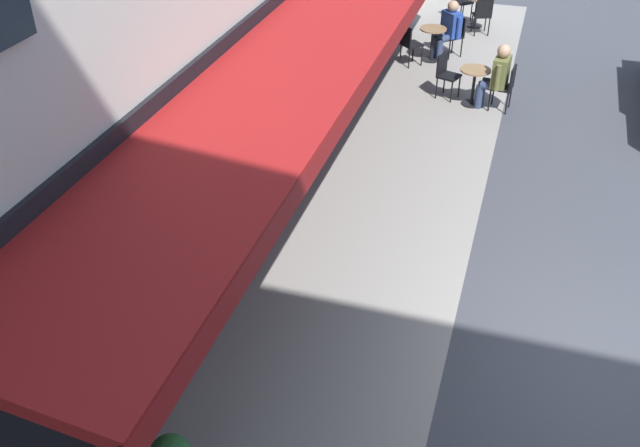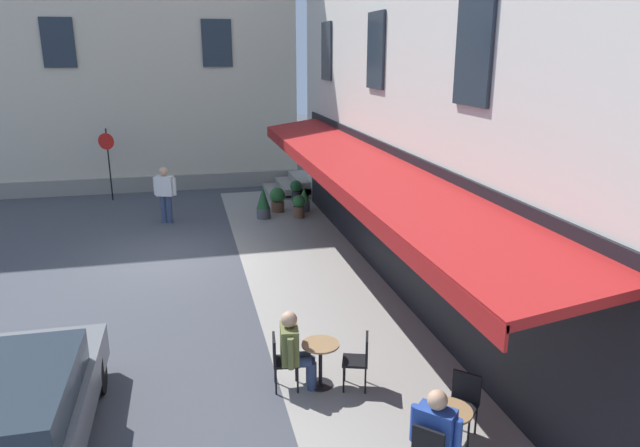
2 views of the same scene
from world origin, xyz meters
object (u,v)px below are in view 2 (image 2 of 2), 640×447
Objects in this scene: cafe_chair_black_under_awning at (464,399)px; no_parking_sign at (108,151)px; potted_plant_under_sign at (263,203)px; parked_car_grey at (12,416)px; seated_patron_in_blue at (437,431)px; potted_plant_entrance_right at (304,200)px; cafe_table_streetside at (448,427)px; cafe_chair_black_corner_left at (281,357)px; potted_plant_mid_terrace at (299,206)px; seated_companion_in_olive at (294,348)px; potted_plant_entrance_left at (278,199)px; walking_pedestrian_in_white at (165,191)px; cafe_chair_black_back_row at (360,357)px; cafe_table_near_entrance at (320,358)px; potted_plant_by_steps at (296,190)px.

cafe_chair_black_under_awning is 16.55m from no_parking_sign.
potted_plant_under_sign is (11.65, 1.16, -0.04)m from cafe_chair_black_under_awning.
parked_car_grey is (0.77, 5.90, 0.16)m from cafe_chair_black_under_awning.
potted_plant_entrance_right is (12.96, -1.04, -0.30)m from seated_patron_in_blue.
cafe_chair_black_corner_left is at bearing 40.13° from cafe_table_streetside.
seated_patron_in_blue is 12.24m from potted_plant_mid_terrace.
seated_companion_in_olive is at bearing 50.52° from cafe_chair_black_under_awning.
parked_car_grey is at bearing 77.39° from cafe_table_streetside.
potted_plant_mid_terrace is at bearing -147.64° from potted_plant_entrance_left.
walking_pedestrian_in_white is at bearing 10.75° from cafe_chair_black_corner_left.
potted_plant_entrance_right reaches higher than potted_plant_mid_terrace.
seated_patron_in_blue is 1.24× the size of potted_plant_under_sign.
potted_plant_entrance_right is at bearing -4.57° from seated_patron_in_blue.
walking_pedestrian_in_white reaches higher than cafe_chair_black_corner_left.
parked_car_grey is at bearing 155.35° from potted_plant_entrance_left.
potted_plant_entrance_right is (12.21, -0.30, -0.15)m from cafe_chair_black_under_awning.
seated_patron_in_blue is 1.61× the size of potted_plant_entrance_right.
walking_pedestrian_in_white reaches higher than cafe_chair_black_back_row.
no_parking_sign is at bearing 54.08° from potted_plant_under_sign.
cafe_table_near_entrance is at bearing -165.95° from walking_pedestrian_in_white.
cafe_chair_black_under_awning is (-1.65, -1.64, 0.06)m from cafe_table_near_entrance.
walking_pedestrian_in_white reaches higher than cafe_table_near_entrance.
parked_car_grey is (-0.95, 3.62, 0.16)m from cafe_chair_black_corner_left.
walking_pedestrian_in_white is at bearing 11.89° from seated_companion_in_olive.
no_parking_sign is 6.34m from potted_plant_under_sign.
cafe_chair_black_under_awning is 0.69× the size of seated_companion_in_olive.
parked_car_grey is at bearing 82.57° from cafe_chair_black_under_awning.
potted_plant_mid_terrace is at bearing -5.78° from cafe_chair_black_back_row.
no_parking_sign is 3.39× the size of potted_plant_by_steps.
cafe_chair_black_under_awning is 1.13× the size of potted_plant_entrance_right.
cafe_chair_black_back_row is 10.20m from potted_plant_under_sign.
potted_plant_by_steps is (13.60, -0.30, -0.12)m from cafe_chair_black_under_awning.
cafe_chair_black_back_row is at bearing -102.44° from cafe_chair_black_corner_left.
cafe_chair_black_back_row is 0.70× the size of seated_patron_in_blue.
potted_plant_entrance_right is 0.98× the size of potted_plant_entrance_left.
cafe_table_near_entrance is 9.95m from potted_plant_mid_terrace.
potted_plant_mid_terrace is 0.81m from potted_plant_entrance_right.
cafe_table_near_entrance is 0.93× the size of potted_plant_entrance_right.
cafe_chair_black_corner_left is 0.21× the size of parked_car_grey.
potted_plant_entrance_left is (0.69, -0.58, -0.08)m from potted_plant_under_sign.
cafe_chair_black_back_row is 1.10× the size of potted_plant_entrance_left.
potted_plant_entrance_left is at bearing -39.78° from potted_plant_under_sign.
seated_companion_in_olive is 12.14m from potted_plant_by_steps.
potted_plant_under_sign is at bearing 80.85° from potted_plant_mid_terrace.
potted_plant_mid_terrace is (11.92, -0.41, -0.10)m from cafe_table_streetside.
potted_plant_mid_terrace is 2.16m from potted_plant_by_steps.
potted_plant_entrance_right is (-3.08, -6.49, -1.40)m from no_parking_sign.
cafe_chair_black_corner_left is at bearing -163.90° from no_parking_sign.
potted_plant_mid_terrace is at bearing -9.33° from cafe_table_near_entrance.
cafe_table_near_entrance is 12.11m from potted_plant_by_steps.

